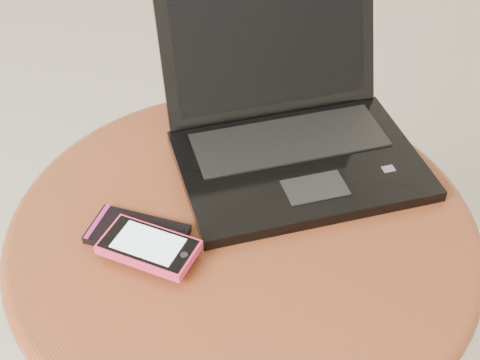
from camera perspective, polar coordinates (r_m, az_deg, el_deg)
table at (r=1.02m, az=0.22°, el=-8.01°), size 0.65×0.65×0.51m
laptop at (r=1.03m, az=4.22°, el=4.16°), size 0.43×0.41×0.22m
phone_black at (r=0.92m, az=-8.50°, el=-4.45°), size 0.13×0.14×0.01m
phone_pink at (r=0.89m, az=-7.56°, el=-5.50°), size 0.12×0.14×0.01m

